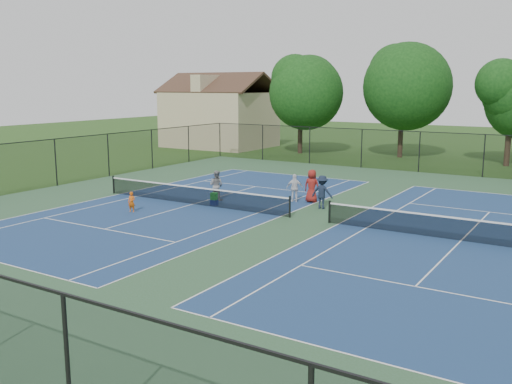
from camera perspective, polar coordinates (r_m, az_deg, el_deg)
The scene contains 16 objects.
ground at distance 27.33m, azimuth 5.32°, elevation -2.83°, with size 140.00×140.00×0.00m, color #234716.
court_pad at distance 27.33m, azimuth 5.32°, elevation -2.82°, with size 36.00×36.00×0.01m, color #2C4F2D.
tennis_court_left at distance 30.99m, azimuth -6.32°, elevation -1.06°, with size 12.00×23.83×1.07m.
tennis_court_right at distance 25.09m, azimuth 19.81°, elevation -4.43°, with size 12.00×23.83×1.07m.
perimeter_fence at distance 27.01m, azimuth 5.38°, elevation 0.47°, with size 36.08×36.08×3.02m.
tree_back_a at distance 53.87m, azimuth 4.50°, elevation 10.28°, with size 6.80×6.80×9.15m.
tree_back_b at distance 52.27m, azimuth 14.50°, elevation 10.58°, with size 7.60×7.60×10.03m.
tree_back_c at distance 49.30m, azimuth 24.20°, elevation 8.71°, with size 6.00×6.00×8.40m.
clapboard_house at distance 60.05m, azimuth -3.66°, elevation 7.51°, with size 10.80×8.10×7.65m.
child_player at distance 29.53m, azimuth -12.33°, elevation -0.99°, with size 0.38×0.25×1.04m, color #DE5A0E.
instructor at distance 31.84m, azimuth -3.99°, elevation 0.66°, with size 0.82×0.64×1.69m, color gray.
bystander_a at distance 31.43m, azimuth 3.89°, elevation 0.41°, with size 0.91×0.38×1.55m, color white.
bystander_b at distance 29.80m, azimuth 6.63°, elevation -0.01°, with size 1.13×0.65×1.75m, color #162032.
bystander_c at distance 31.35m, azimuth 5.60°, elevation 0.60°, with size 0.89×0.58×1.82m, color maroon.
ball_crate at distance 30.62m, azimuth -4.21°, elevation -1.06°, with size 0.35×0.29×0.31m, color navy.
ball_hopper at distance 30.56m, azimuth -4.22°, elevation -0.43°, with size 0.33×0.28×0.38m, color green.
Camera 1 is at (11.82, -23.81, 6.34)m, focal length 40.00 mm.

